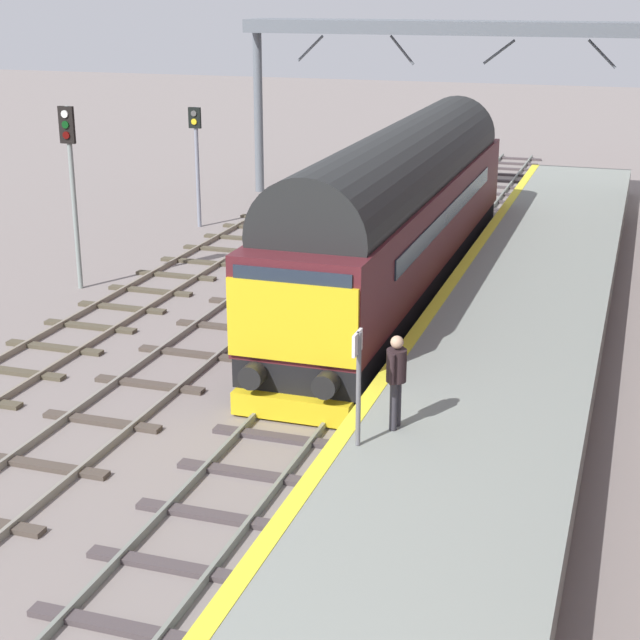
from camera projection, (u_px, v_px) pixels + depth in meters
name	position (u px, v px, depth m)	size (l,w,h in m)	color
ground_plane	(346.00, 357.00, 22.95)	(140.00, 140.00, 0.00)	gray
track_main	(346.00, 355.00, 22.93)	(2.50, 60.00, 0.15)	slate
track_adjacent_west	(207.00, 339.00, 23.96)	(2.50, 60.00, 0.15)	gray
track_adjacent_far_west	(90.00, 326.00, 24.90)	(2.50, 60.00, 0.15)	gray
station_platform	(504.00, 354.00, 21.73)	(4.00, 44.00, 1.01)	gray
diesel_locomotive	(400.00, 209.00, 26.59)	(2.74, 17.59, 4.68)	black
signal_post_mid	(72.00, 175.00, 27.20)	(0.44, 0.22, 5.08)	gray
signal_post_far	(197.00, 153.00, 34.63)	(0.44, 0.22, 4.19)	gray
platform_number_sign	(358.00, 371.00, 15.85)	(0.10, 0.44, 1.94)	slate
waiting_passenger	(396.00, 373.00, 16.60)	(0.37, 0.51, 1.64)	#353239
overhead_footbridge	(450.00, 37.00, 37.35)	(15.98, 2.00, 6.91)	slate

